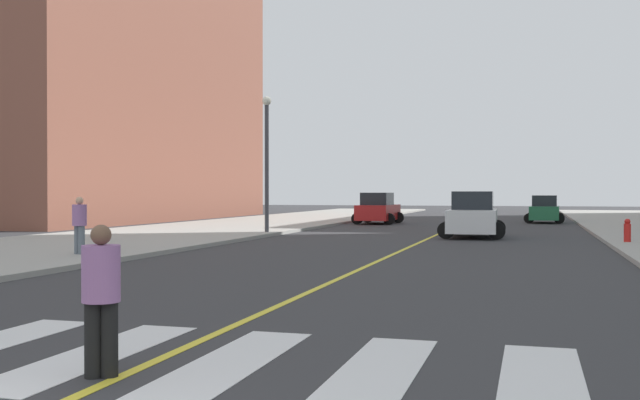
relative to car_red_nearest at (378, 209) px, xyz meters
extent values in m
cube|color=#9E9B93|center=(-6.94, -23.35, -0.87)|extent=(10.00, 120.00, 0.15)
cube|color=silver|center=(4.36, -39.35, -0.94)|extent=(0.90, 4.00, 0.01)
cube|color=silver|center=(6.16, -39.35, -0.94)|extent=(0.90, 4.00, 0.01)
cube|color=silver|center=(7.96, -39.35, -0.94)|extent=(0.90, 4.00, 0.01)
cube|color=silver|center=(9.76, -39.35, -0.94)|extent=(0.90, 4.00, 0.01)
cube|color=yellow|center=(5.26, -3.35, -0.94)|extent=(0.16, 80.00, 0.01)
cube|color=brown|center=(-22.48, 1.47, 10.01)|extent=(16.00, 32.00, 21.91)
cube|color=red|center=(0.00, 0.07, -0.21)|extent=(2.20, 4.60, 0.97)
cube|color=#1E2328|center=(-0.01, -0.20, 0.67)|extent=(1.80, 2.32, 0.82)
cylinder|color=black|center=(1.10, 1.44, -0.58)|extent=(0.74, 0.26, 0.73)
cylinder|color=black|center=(-1.00, 1.51, -0.58)|extent=(0.74, 0.26, 0.73)
cylinder|color=black|center=(1.00, -1.37, -0.58)|extent=(0.74, 0.26, 0.73)
cylinder|color=black|center=(-1.09, -1.30, -0.58)|extent=(0.74, 0.26, 0.73)
cube|color=silver|center=(7.08, -13.26, -0.18)|extent=(2.26, 4.74, 1.00)
cube|color=#1E2328|center=(7.07, -12.98, 0.72)|extent=(1.85, 2.39, 0.85)
cylinder|color=black|center=(6.04, -14.75, -0.57)|extent=(0.76, 0.27, 0.76)
cylinder|color=black|center=(8.20, -14.68, -0.57)|extent=(0.76, 0.27, 0.76)
cylinder|color=black|center=(5.95, -11.84, -0.57)|extent=(0.76, 0.27, 0.76)
cylinder|color=black|center=(8.12, -11.78, -0.57)|extent=(0.76, 0.27, 0.76)
cube|color=#236B42|center=(10.50, 4.34, -0.27)|extent=(2.03, 4.20, 0.88)
cube|color=#1E2328|center=(10.51, 4.59, 0.52)|extent=(1.65, 2.12, 0.75)
cylinder|color=black|center=(9.49, 3.10, -0.61)|extent=(0.68, 0.24, 0.67)
cylinder|color=black|center=(11.40, 3.03, -0.61)|extent=(0.68, 0.24, 0.67)
cylinder|color=black|center=(9.60, 5.66, -0.61)|extent=(0.68, 0.24, 0.67)
cylinder|color=black|center=(11.50, 5.59, -0.61)|extent=(0.68, 0.24, 0.67)
cylinder|color=black|center=(5.15, -40.31, -0.53)|extent=(0.19, 0.19, 0.84)
cylinder|color=black|center=(4.99, -40.37, -0.53)|extent=(0.19, 0.19, 0.84)
cylinder|color=#99669E|center=(5.07, -40.34, 0.21)|extent=(0.42, 0.42, 0.63)
sphere|color=brown|center=(5.07, -40.34, 0.63)|extent=(0.23, 0.23, 0.23)
cylinder|color=slate|center=(-3.65, -27.69, -0.36)|extent=(0.20, 0.20, 0.87)
cylinder|color=slate|center=(-3.82, -27.64, -0.36)|extent=(0.20, 0.20, 0.87)
cylinder|color=#99669E|center=(-3.74, -27.67, 0.40)|extent=(0.44, 0.44, 0.65)
sphere|color=tan|center=(-3.74, -27.67, 0.85)|extent=(0.24, 0.24, 0.24)
cylinder|color=red|center=(13.19, -16.99, -0.45)|extent=(0.26, 0.26, 0.70)
sphere|color=red|center=(13.19, -16.99, -0.02)|extent=(0.22, 0.22, 0.22)
cylinder|color=#38383D|center=(-2.62, -13.96, 2.27)|extent=(0.20, 0.20, 6.15)
sphere|color=silver|center=(-2.62, -13.96, 5.50)|extent=(0.44, 0.44, 0.44)
camera|label=1|loc=(9.64, -47.53, 1.10)|focal=41.61mm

